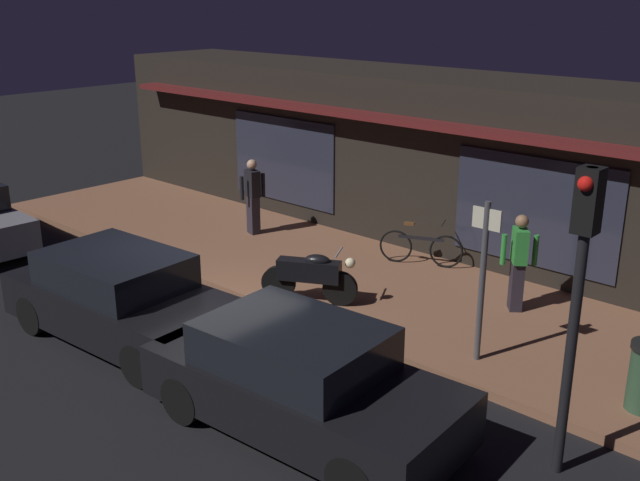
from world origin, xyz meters
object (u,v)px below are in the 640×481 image
at_px(person_bystander, 518,261).
at_px(parked_car_far, 121,298).
at_px(person_photographer, 253,195).
at_px(sign_post, 483,272).
at_px(traffic_light_pole, 580,271).
at_px(parked_car_across, 300,380).
at_px(motorcycle, 311,275).
at_px(bicycle_parked, 421,247).

relative_size(person_bystander, parked_car_far, 0.40).
xyz_separation_m(person_photographer, sign_post, (6.80, -1.86, 0.48)).
height_order(traffic_light_pole, parked_car_across, traffic_light_pole).
bearing_deg(person_photographer, motorcycle, -28.72).
bearing_deg(parked_car_far, person_photographer, 114.01).
distance_m(person_bystander, parked_car_far, 6.48).
bearing_deg(parked_car_across, person_bystander, 86.36).
distance_m(person_photographer, parked_car_far, 5.25).
relative_size(traffic_light_pole, parked_car_far, 0.86).
height_order(motorcycle, person_photographer, person_photographer).
xyz_separation_m(person_photographer, traffic_light_pole, (8.80, -3.38, 1.45)).
bearing_deg(person_bystander, parked_car_across, -93.64).
relative_size(traffic_light_pole, parked_car_across, 0.86).
bearing_deg(sign_post, person_bystander, 103.32).
height_order(bicycle_parked, parked_car_far, parked_car_far).
xyz_separation_m(traffic_light_pole, parked_car_far, (-6.67, -1.41, -1.77)).
xyz_separation_m(traffic_light_pole, parked_car_across, (-2.78, -1.39, -1.77)).
distance_m(motorcycle, parked_car_across, 3.73).
bearing_deg(parked_car_across, traffic_light_pole, 26.53).
height_order(person_photographer, parked_car_across, person_photographer).
bearing_deg(parked_car_far, traffic_light_pole, 11.91).
bearing_deg(person_bystander, person_photographer, -178.72).
xyz_separation_m(motorcycle, traffic_light_pole, (5.23, -1.43, 1.83)).
distance_m(person_photographer, person_bystander, 6.33).
distance_m(parked_car_far, parked_car_across, 3.89).
xyz_separation_m(person_bystander, sign_post, (0.47, -2.00, 0.48)).
height_order(motorcycle, sign_post, sign_post).
distance_m(motorcycle, parked_car_far, 3.18).
xyz_separation_m(parked_car_far, parked_car_across, (3.89, 0.02, 0.00)).
distance_m(bicycle_parked, parked_car_far, 5.90).
distance_m(motorcycle, person_bystander, 3.49).
height_order(motorcycle, person_bystander, person_bystander).
bearing_deg(person_photographer, sign_post, -15.25).
relative_size(bicycle_parked, traffic_light_pole, 0.43).
relative_size(motorcycle, parked_car_far, 0.37).
bearing_deg(parked_car_across, bicycle_parked, 110.74).
distance_m(motorcycle, sign_post, 3.35).
bearing_deg(parked_car_far, bicycle_parked, 72.65).
bearing_deg(bicycle_parked, person_bystander, -16.07).
relative_size(person_photographer, traffic_light_pole, 0.46).
distance_m(person_photographer, traffic_light_pole, 9.54).
xyz_separation_m(motorcycle, parked_car_across, (2.45, -2.81, 0.06)).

